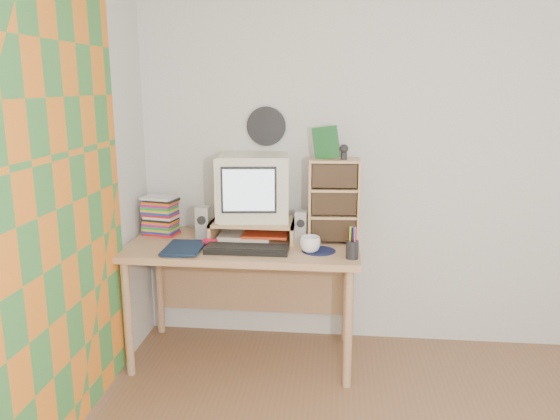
% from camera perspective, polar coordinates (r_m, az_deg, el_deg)
% --- Properties ---
extents(back_wall, '(3.50, 0.00, 3.50)m').
position_cam_1_polar(back_wall, '(3.57, 13.66, 5.52)').
color(back_wall, silver).
rests_on(back_wall, floor).
extents(curtain, '(0.00, 2.20, 2.20)m').
position_cam_1_polar(curtain, '(2.61, -22.34, 0.02)').
color(curtain, orange).
rests_on(curtain, left_wall).
extents(wall_disc, '(0.25, 0.02, 0.25)m').
position_cam_1_polar(wall_disc, '(3.53, -1.45, 8.74)').
color(wall_disc, black).
rests_on(wall_disc, back_wall).
extents(desk, '(1.40, 0.70, 0.75)m').
position_cam_1_polar(desk, '(3.43, -3.65, -5.35)').
color(desk, tan).
rests_on(desk, floor).
extents(monitor_riser, '(0.52, 0.30, 0.12)m').
position_cam_1_polar(monitor_riser, '(3.39, -2.77, -1.51)').
color(monitor_riser, tan).
rests_on(monitor_riser, desk).
extents(crt_monitor, '(0.47, 0.47, 0.40)m').
position_cam_1_polar(crt_monitor, '(3.39, -2.84, 2.41)').
color(crt_monitor, beige).
rests_on(crt_monitor, monitor_riser).
extents(speaker_left, '(0.08, 0.08, 0.21)m').
position_cam_1_polar(speaker_left, '(3.38, -8.01, -1.42)').
color(speaker_left, '#AEADB2').
rests_on(speaker_left, desk).
extents(speaker_right, '(0.07, 0.07, 0.19)m').
position_cam_1_polar(speaker_right, '(3.33, 2.21, -1.71)').
color(speaker_right, '#AEADB2').
rests_on(speaker_right, desk).
extents(keyboard, '(0.48, 0.16, 0.03)m').
position_cam_1_polar(keyboard, '(3.15, -3.46, -4.12)').
color(keyboard, black).
rests_on(keyboard, desk).
extents(dvd_stack, '(0.22, 0.18, 0.28)m').
position_cam_1_polar(dvd_stack, '(3.56, -12.33, -0.31)').
color(dvd_stack, brown).
rests_on(dvd_stack, desk).
extents(cd_rack, '(0.31, 0.18, 0.51)m').
position_cam_1_polar(cd_rack, '(3.31, 5.61, 0.94)').
color(cd_rack, tan).
rests_on(cd_rack, desk).
extents(mug, '(0.13, 0.13, 0.09)m').
position_cam_1_polar(mug, '(3.14, 3.17, -3.62)').
color(mug, white).
rests_on(mug, desk).
extents(diary, '(0.27, 0.20, 0.05)m').
position_cam_1_polar(diary, '(3.25, -11.85, -3.64)').
color(diary, '#0F1E38').
rests_on(diary, desk).
extents(mousepad, '(0.22, 0.22, 0.00)m').
position_cam_1_polar(mousepad, '(3.17, 4.06, -4.28)').
color(mousepad, '#0F1734').
rests_on(mousepad, desk).
extents(pen_cup, '(0.08, 0.08, 0.14)m').
position_cam_1_polar(pen_cup, '(3.04, 7.57, -3.77)').
color(pen_cup, black).
rests_on(pen_cup, desk).
extents(papers, '(0.32, 0.24, 0.04)m').
position_cam_1_polar(papers, '(3.43, -2.78, -2.59)').
color(papers, beige).
rests_on(papers, desk).
extents(red_box, '(0.09, 0.07, 0.04)m').
position_cam_1_polar(red_box, '(3.29, -7.32, -3.38)').
color(red_box, red).
rests_on(red_box, desk).
extents(game_box, '(0.15, 0.06, 0.19)m').
position_cam_1_polar(game_box, '(3.27, 4.83, 7.02)').
color(game_box, '#175222').
rests_on(game_box, cd_rack).
extents(webcam, '(0.06, 0.06, 0.09)m').
position_cam_1_polar(webcam, '(3.25, 6.69, 6.06)').
color(webcam, black).
rests_on(webcam, cd_rack).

